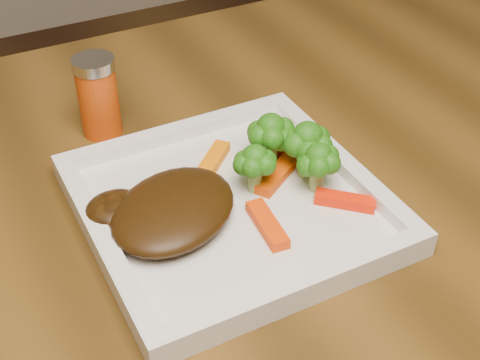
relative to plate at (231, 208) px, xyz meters
name	(u,v)px	position (x,y,z in m)	size (l,w,h in m)	color
plate	(231,208)	(0.00, 0.00, 0.00)	(0.27, 0.27, 0.01)	white
steak	(173,210)	(-0.06, 0.00, 0.02)	(0.13, 0.10, 0.03)	#382208
broccoli_0	(271,135)	(0.06, 0.04, 0.04)	(0.05, 0.05, 0.07)	#1B7914
broccoli_1	(307,147)	(0.09, 0.01, 0.04)	(0.06, 0.06, 0.06)	#216611
broccoli_2	(318,165)	(0.08, -0.02, 0.04)	(0.05, 0.05, 0.06)	#2C5C0F
broccoli_3	(255,164)	(0.03, 0.01, 0.04)	(0.05, 0.05, 0.06)	#167413
carrot_1	(345,201)	(0.10, -0.05, 0.01)	(0.06, 0.02, 0.01)	#FF2104
carrot_2	(267,224)	(0.01, -0.05, 0.01)	(0.06, 0.02, 0.01)	#F53D04
carrot_3	(298,148)	(0.10, 0.04, 0.01)	(0.06, 0.02, 0.01)	red
carrot_4	(213,160)	(0.01, 0.06, 0.01)	(0.06, 0.02, 0.01)	orange
carrot_6	(277,175)	(0.06, 0.01, 0.01)	(0.06, 0.02, 0.01)	#EA4603
spice_shaker	(98,97)	(-0.06, 0.19, 0.04)	(0.04, 0.04, 0.09)	#CB420B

